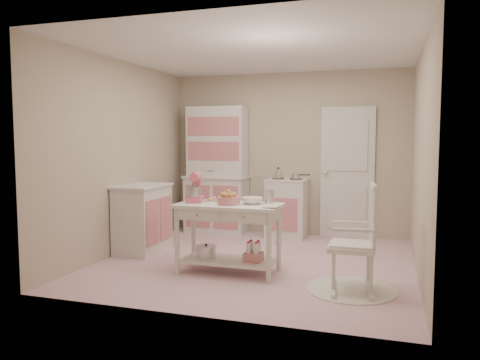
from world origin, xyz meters
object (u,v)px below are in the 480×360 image
object	(u,v)px
hutch	(216,170)
stand_mixer	(195,188)
base_cabinet	(143,218)
bread_basket	(229,201)
rocking_chair	(352,237)
work_table	(228,238)
stove	(287,208)

from	to	relation	value
hutch	stand_mixer	xyz separation A→B (m)	(0.55, -2.18, -0.07)
base_cabinet	bread_basket	bearing A→B (deg)	-23.79
rocking_chair	work_table	world-z (taller)	rocking_chair
base_cabinet	work_table	distance (m)	1.57
work_table	bread_basket	world-z (taller)	bread_basket
stove	bread_basket	bearing A→B (deg)	-95.47
rocking_chair	stand_mixer	distance (m)	1.89
work_table	stand_mixer	world-z (taller)	stand_mixer
rocking_chair	work_table	xyz separation A→B (m)	(-1.40, 0.23, -0.15)
work_table	bread_basket	xyz separation A→B (m)	(0.02, -0.05, 0.45)
base_cabinet	work_table	bearing A→B (deg)	-22.41
stand_mixer	bread_basket	world-z (taller)	stand_mixer
rocking_chair	hutch	bearing A→B (deg)	127.46
hutch	work_table	xyz separation A→B (m)	(0.97, -2.20, -0.64)
stove	work_table	distance (m)	2.16
base_cabinet	stand_mixer	distance (m)	1.29
base_cabinet	work_table	xyz separation A→B (m)	(1.45, -0.60, -0.06)
stove	rocking_chair	size ratio (longest dim) A/B	0.84
rocking_chair	stove	bearing A→B (deg)	109.36
rocking_chair	stand_mixer	world-z (taller)	stand_mixer
rocking_chair	stand_mixer	bearing A→B (deg)	165.33
work_table	stove	bearing A→B (deg)	83.87
stove	rocking_chair	xyz separation A→B (m)	(1.17, -2.37, 0.09)
hutch	stove	distance (m)	1.33
rocking_chair	bread_basket	size ratio (longest dim) A/B	4.40
hutch	rocking_chair	distance (m)	3.43
bread_basket	stand_mixer	bearing A→B (deg)	170.96
work_table	base_cabinet	bearing A→B (deg)	157.59
stove	rocking_chair	world-z (taller)	rocking_chair
stove	work_table	world-z (taller)	stove
stove	base_cabinet	distance (m)	2.28
stand_mixer	bread_basket	distance (m)	0.46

